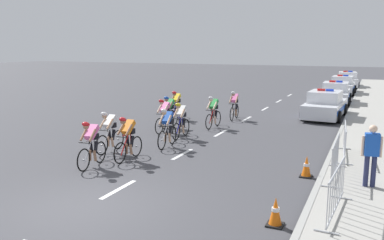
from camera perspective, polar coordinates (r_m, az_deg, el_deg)
name	(u,v)px	position (r m, az deg, el deg)	size (l,w,h in m)	color
ground_plane	(88,206)	(10.27, -14.53, -11.74)	(160.00, 160.00, 0.00)	#424247
kerb_edge	(345,122)	(21.71, 20.75, -0.32)	(0.16, 60.00, 0.13)	#9E9E99
lane_markings_centre	(235,125)	(19.99, 6.08, -0.75)	(0.14, 29.60, 0.01)	white
cyclist_lead	(91,143)	(13.22, -14.04, -3.20)	(0.45, 1.72, 1.56)	black
cyclist_second	(128,137)	(13.80, -9.06, -2.46)	(0.42, 1.72, 1.56)	black
cyclist_third	(109,131)	(14.99, -11.59, -1.53)	(0.42, 1.72, 1.56)	black
cyclist_fourth	(167,127)	(15.45, -3.56, -0.99)	(0.43, 1.72, 1.56)	black
cyclist_fifth	(181,120)	(17.01, -1.59, 0.06)	(0.42, 1.72, 1.56)	black
cyclist_sixth	(164,115)	(18.18, -3.92, 0.70)	(0.42, 1.72, 1.56)	black
cyclist_seventh	(213,111)	(19.22, 3.03, 1.23)	(0.43, 1.72, 1.56)	black
cyclist_eighth	(169,111)	(19.29, -3.24, 1.26)	(0.42, 1.72, 1.56)	black
cyclist_ninth	(176,105)	(21.51, -2.22, 2.19)	(0.43, 1.72, 1.56)	black
cyclist_tenth	(234,105)	(21.52, 6.01, 2.15)	(0.43, 1.72, 1.56)	black
police_car_nearest	(325,105)	(23.07, 18.28, 1.96)	(2.16, 4.48, 1.59)	silver
police_car_second	(335,94)	(29.12, 19.58, 3.50)	(2.08, 4.44, 1.59)	silver
police_car_third	(342,86)	(35.55, 20.48, 4.56)	(2.02, 4.41, 1.59)	silver
police_car_furthest	(347,80)	(41.81, 21.10, 5.27)	(2.32, 4.55, 1.59)	white
crowd_barrier_front	(336,192)	(9.59, 19.71, -9.50)	(0.64, 2.32, 1.07)	#B7BABF
crowd_barrier_middle	(335,158)	(12.32, 19.58, -5.14)	(0.51, 2.32, 1.07)	#B7BABF
crowd_barrier_rear	(345,141)	(14.66, 20.78, -2.82)	(0.67, 2.32, 1.07)	#B7BABF
traffic_cone_near	(276,212)	(9.03, 11.72, -12.61)	(0.36, 0.36, 0.64)	black
traffic_cone_mid	(306,167)	(12.45, 15.87, -6.38)	(0.36, 0.36, 0.64)	black
spectator_back	(371,151)	(11.65, 24.02, -4.08)	(0.53, 0.27, 1.68)	#23284C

